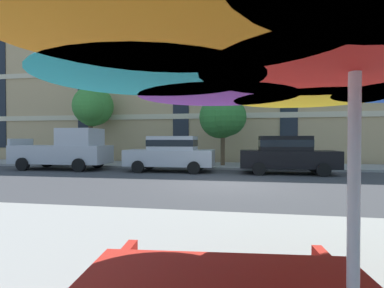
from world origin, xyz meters
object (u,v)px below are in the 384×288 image
(patio_umbrella, at_px, (355,21))
(street_tree_middle, at_px, (223,117))
(pickup_silver, at_px, (66,150))
(street_tree_left, at_px, (92,107))
(sedan_black, at_px, (286,154))
(sedan_silver, at_px, (171,153))

(patio_umbrella, bearing_deg, street_tree_middle, 95.90)
(pickup_silver, relative_size, street_tree_left, 0.98)
(sedan_black, distance_m, street_tree_middle, 4.60)
(sedan_silver, relative_size, street_tree_left, 0.85)
(pickup_silver, relative_size, patio_umbrella, 1.55)
(pickup_silver, distance_m, sedan_black, 11.41)
(sedan_silver, bearing_deg, patio_umbrella, -72.28)
(street_tree_left, relative_size, street_tree_middle, 1.24)
(pickup_silver, distance_m, street_tree_middle, 8.92)
(pickup_silver, bearing_deg, sedan_silver, -0.00)
(patio_umbrella, bearing_deg, sedan_silver, 107.72)
(street_tree_left, bearing_deg, patio_umbrella, -57.72)
(sedan_black, height_order, street_tree_left, street_tree_left)
(sedan_silver, relative_size, patio_umbrella, 1.33)
(street_tree_middle, xyz_separation_m, patio_umbrella, (1.60, -15.43, -0.72))
(street_tree_left, bearing_deg, sedan_black, -16.90)
(street_tree_left, xyz_separation_m, street_tree_middle, (8.69, -0.86, -0.81))
(sedan_black, distance_m, patio_umbrella, 12.85)
(street_tree_left, distance_m, patio_umbrella, 19.33)
(sedan_silver, height_order, street_tree_middle, street_tree_middle)
(sedan_silver, xyz_separation_m, street_tree_left, (-6.23, 3.59, 2.78))
(pickup_silver, distance_m, sedan_silver, 5.81)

